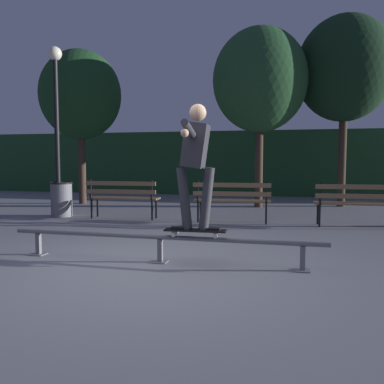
{
  "coord_description": "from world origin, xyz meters",
  "views": [
    {
      "loc": [
        1.57,
        -4.61,
        1.32
      ],
      "look_at": [
        0.23,
        1.04,
        0.85
      ],
      "focal_mm": 37.53,
      "sensor_mm": 36.0,
      "label": 1
    }
  ],
  "objects": [
    {
      "name": "park_bench_left_center",
      "position": [
        0.47,
        3.66,
        0.54
      ],
      "size": [
        1.62,
        0.48,
        0.88
      ],
      "color": "black",
      "rests_on": "ground"
    },
    {
      "name": "grind_rail",
      "position": [
        0.0,
        0.24,
        0.28
      ],
      "size": [
        4.17,
        0.18,
        0.36
      ],
      "color": "slate",
      "rests_on": "ground"
    },
    {
      "name": "tree_far_left",
      "position": [
        -4.41,
        6.34,
        3.22
      ],
      "size": [
        2.38,
        2.38,
        4.54
      ],
      "color": "#3D2D23",
      "rests_on": "ground"
    },
    {
      "name": "tree_behind_benches",
      "position": [
        0.81,
        6.64,
        3.47
      ],
      "size": [
        2.57,
        2.57,
        4.89
      ],
      "color": "#3D2D23",
      "rests_on": "ground"
    },
    {
      "name": "hedge_backdrop",
      "position": [
        0.0,
        10.63,
        1.19
      ],
      "size": [
        24.0,
        1.2,
        2.37
      ],
      "primitive_type": "cube",
      "color": "#234C28",
      "rests_on": "ground"
    },
    {
      "name": "trash_can",
      "position": [
        -3.52,
        3.72,
        0.41
      ],
      "size": [
        0.52,
        0.52,
        0.8
      ],
      "color": "slate",
      "rests_on": "ground"
    },
    {
      "name": "park_bench_right_center",
      "position": [
        2.91,
        3.66,
        0.54
      ],
      "size": [
        1.62,
        0.48,
        0.88
      ],
      "color": "black",
      "rests_on": "ground"
    },
    {
      "name": "skateboard",
      "position": [
        0.47,
        0.24,
        0.43
      ],
      "size": [
        0.79,
        0.24,
        0.09
      ],
      "color": "black",
      "rests_on": "grind_rail"
    },
    {
      "name": "skateboarder",
      "position": [
        0.47,
        0.24,
        1.37
      ],
      "size": [
        0.62,
        1.41,
        1.56
      ],
      "color": "black",
      "rests_on": "skateboard"
    },
    {
      "name": "ground_plane",
      "position": [
        0.0,
        0.0,
        0.0
      ],
      "size": [
        90.0,
        90.0,
        0.0
      ],
      "primitive_type": "plane",
      "color": "slate"
    },
    {
      "name": "park_bench_leftmost",
      "position": [
        -1.97,
        3.66,
        0.54
      ],
      "size": [
        1.62,
        0.48,
        0.88
      ],
      "color": "black",
      "rests_on": "ground"
    },
    {
      "name": "tree_far_right",
      "position": [
        3.07,
        7.35,
        3.81
      ],
      "size": [
        2.63,
        2.63,
        5.27
      ],
      "color": "#3D2D23",
      "rests_on": "ground"
    },
    {
      "name": "lamp_post_left",
      "position": [
        -3.65,
        3.8,
        2.48
      ],
      "size": [
        0.32,
        0.32,
        3.9
      ],
      "color": "black",
      "rests_on": "ground"
    }
  ]
}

